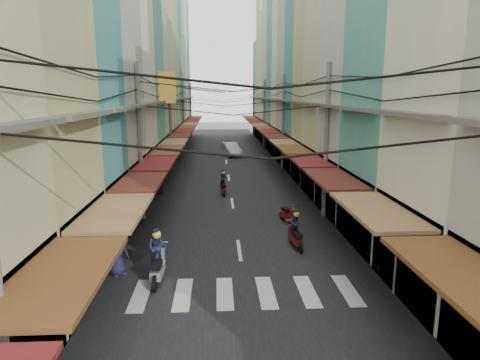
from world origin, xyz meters
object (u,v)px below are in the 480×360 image
object	(u,v)px
white_car	(231,156)
traffic_sign	(397,239)
market_umbrella	(426,216)
bicycle	(369,217)

from	to	relation	value
white_car	traffic_sign	distance (m)	32.85
white_car	traffic_sign	size ratio (longest dim) A/B	1.80
white_car	market_umbrella	world-z (taller)	market_umbrella
market_umbrella	traffic_sign	distance (m)	2.02
bicycle	traffic_sign	distance (m)	9.52
bicycle	traffic_sign	xyz separation A→B (m)	(-2.42, -9.00, 1.95)
market_umbrella	bicycle	bearing A→B (deg)	83.50
bicycle	market_umbrella	bearing A→B (deg)	151.78
bicycle	market_umbrella	size ratio (longest dim) A/B	0.54
bicycle	white_car	bearing A→B (deg)	-5.68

